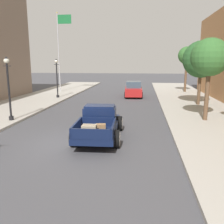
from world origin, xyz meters
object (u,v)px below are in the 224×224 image
object	(u,v)px
street_lamp_near	(8,84)
street_tree_third	(187,56)
flagpole	(60,44)
street_lamp_far	(57,75)
street_tree_nearest	(210,58)
hotrod_truck_navy	(100,122)
street_tree_second	(201,59)
car_background_red	(133,89)

from	to	relation	value
street_lamp_near	street_tree_third	world-z (taller)	street_tree_third
street_lamp_near	flagpole	distance (m)	15.31
flagpole	street_lamp_near	bearing A→B (deg)	-83.16
street_lamp_far	street_tree_third	world-z (taller)	street_tree_third
flagpole	street_tree_nearest	size ratio (longest dim) A/B	1.86
hotrod_truck_navy	flagpole	xyz separation A→B (m)	(-7.71, 16.94, 5.02)
street_lamp_far	street_lamp_near	bearing A→B (deg)	-86.95
street_tree_nearest	street_lamp_far	bearing A→B (deg)	146.52
street_lamp_far	street_tree_third	xyz separation A→B (m)	(13.57, 6.50, 1.98)
street_tree_second	street_tree_third	world-z (taller)	street_tree_third
street_tree_nearest	street_tree_second	bearing A→B (deg)	82.11
street_tree_third	car_background_red	bearing A→B (deg)	-147.22
street_lamp_near	flagpole	size ratio (longest dim) A/B	0.42
hotrod_truck_navy	car_background_red	bearing A→B (deg)	85.73
hotrod_truck_navy	street_tree_third	distance (m)	20.07
hotrod_truck_navy	street_tree_second	xyz separation A→B (m)	(6.76, 9.39, 3.12)
street_tree_nearest	street_tree_third	world-z (taller)	street_tree_third
street_tree_third	street_tree_second	bearing A→B (deg)	-92.22
hotrod_truck_navy	street_lamp_far	world-z (taller)	street_lamp_far
car_background_red	street_tree_nearest	xyz separation A→B (m)	(4.88, -10.84, 3.14)
street_lamp_near	street_tree_second	world-z (taller)	street_tree_second
street_lamp_near	street_tree_nearest	world-z (taller)	street_tree_nearest
street_lamp_far	flagpole	xyz separation A→B (m)	(-1.26, 5.02, 3.39)
street_tree_third	flagpole	bearing A→B (deg)	-174.32
flagpole	street_tree_second	bearing A→B (deg)	-27.57
car_background_red	street_tree_third	size ratio (longest dim) A/B	0.82
hotrod_truck_navy	street_lamp_near	bearing A→B (deg)	160.35
street_tree_second	street_tree_third	size ratio (longest dim) A/B	0.99
street_lamp_far	flagpole	bearing A→B (deg)	104.03
car_background_red	street_tree_third	xyz separation A→B (m)	(6.02, 3.88, 3.60)
street_tree_third	street_tree_nearest	bearing A→B (deg)	-94.42
flagpole	street_tree_third	distance (m)	14.96
hotrod_truck_navy	street_tree_nearest	size ratio (longest dim) A/B	1.02
car_background_red	flagpole	world-z (taller)	flagpole
street_tree_third	street_lamp_far	bearing A→B (deg)	-154.41
street_lamp_near	street_tree_second	distance (m)	14.70
hotrod_truck_navy	street_tree_nearest	xyz separation A→B (m)	(5.97, 3.70, 3.16)
car_background_red	street_lamp_far	size ratio (longest dim) A/B	1.14
car_background_red	street_lamp_near	distance (m)	14.36
car_background_red	street_tree_nearest	distance (m)	12.30
street_lamp_far	street_tree_third	size ratio (longest dim) A/B	0.73
hotrod_truck_navy	street_lamp_far	distance (m)	13.65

